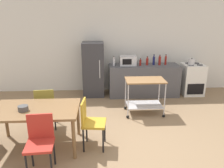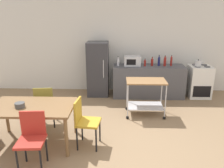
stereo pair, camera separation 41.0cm
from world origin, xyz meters
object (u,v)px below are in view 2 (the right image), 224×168
(stove_oven, at_px, (199,81))
(refrigerator, at_px, (98,69))
(chair_mustard, at_px, (85,120))
(bottle_hot_sauce, at_px, (171,61))
(chair_red, at_px, (32,137))
(microwave, at_px, (132,61))
(fruit_bowl, at_px, (20,105))
(bottle_sesame_oil, at_px, (145,63))
(chair_olive, at_px, (45,103))
(kettle, at_px, (198,63))
(bottle_olive_oil, at_px, (118,62))
(bottle_soy_sauce, at_px, (152,62))
(kitchen_cart, at_px, (146,92))
(dining_table, at_px, (32,110))
(bottle_soda, at_px, (159,61))
(bottle_vinegar, at_px, (165,62))

(stove_oven, xyz_separation_m, refrigerator, (-2.90, 0.08, 0.32))
(chair_mustard, distance_m, bottle_hot_sauce, 3.39)
(chair_red, xyz_separation_m, stove_oven, (3.62, 3.21, -0.07))
(microwave, distance_m, bottle_hot_sauce, 1.09)
(stove_oven, bearing_deg, fruit_bowl, -146.48)
(microwave, relative_size, bottle_sesame_oil, 2.20)
(chair_olive, relative_size, kettle, 3.71)
(chair_red, relative_size, bottle_olive_oil, 3.27)
(stove_oven, bearing_deg, chair_olive, -153.59)
(chair_olive, bearing_deg, bottle_soy_sauce, -147.72)
(kettle, bearing_deg, kitchen_cart, -142.80)
(bottle_olive_oil, bearing_deg, stove_oven, 1.20)
(chair_mustard, height_order, bottle_olive_oil, bottle_olive_oil)
(chair_olive, xyz_separation_m, bottle_olive_oil, (1.51, 1.85, 0.49))
(dining_table, height_order, bottle_hot_sauce, bottle_hot_sauce)
(bottle_soy_sauce, height_order, bottle_soda, bottle_soda)
(bottle_sesame_oil, height_order, fruit_bowl, bottle_sesame_oil)
(dining_table, xyz_separation_m, bottle_olive_oil, (1.53, 2.52, 0.34))
(stove_oven, distance_m, microwave, 2.01)
(kitchen_cart, bearing_deg, bottle_vinegar, 62.34)
(fruit_bowl, bearing_deg, chair_red, -54.92)
(microwave, relative_size, fruit_bowl, 2.71)
(microwave, bearing_deg, fruit_bowl, -127.90)
(microwave, bearing_deg, bottle_soy_sauce, -2.35)
(refrigerator, bearing_deg, bottle_hot_sauce, -1.95)
(bottle_vinegar, bearing_deg, fruit_bowl, -138.69)
(bottle_sesame_oil, bearing_deg, dining_table, -132.09)
(bottle_sesame_oil, bearing_deg, bottle_soy_sauce, 15.22)
(dining_table, height_order, chair_red, chair_red)
(kettle, bearing_deg, stove_oven, 39.67)
(dining_table, height_order, stove_oven, stove_oven)
(bottle_soy_sauce, relative_size, bottle_soda, 0.83)
(refrigerator, relative_size, kettle, 6.47)
(bottle_sesame_oil, xyz_separation_m, bottle_soy_sauce, (0.21, 0.06, 0.02))
(stove_oven, distance_m, fruit_bowl, 4.82)
(chair_mustard, distance_m, fruit_bowl, 1.15)
(bottle_soy_sauce, bearing_deg, microwave, 177.65)
(dining_table, bearing_deg, bottle_soy_sauce, 46.07)
(kitchen_cart, relative_size, bottle_olive_oil, 3.34)
(bottle_olive_oil, xyz_separation_m, microwave, (0.40, 0.08, 0.02))
(stove_oven, height_order, kettle, kettle)
(bottle_olive_oil, height_order, fruit_bowl, bottle_olive_oil)
(chair_mustard, xyz_separation_m, kettle, (2.78, 2.53, 0.48))
(microwave, height_order, bottle_vinegar, bottle_vinegar)
(stove_oven, height_order, bottle_hot_sauce, bottle_hot_sauce)
(bottle_sesame_oil, distance_m, kettle, 1.45)
(dining_table, distance_m, stove_oven, 4.63)
(dining_table, distance_m, kettle, 4.48)
(refrigerator, bearing_deg, bottle_sesame_oil, -5.69)
(chair_olive, height_order, fruit_bowl, chair_olive)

